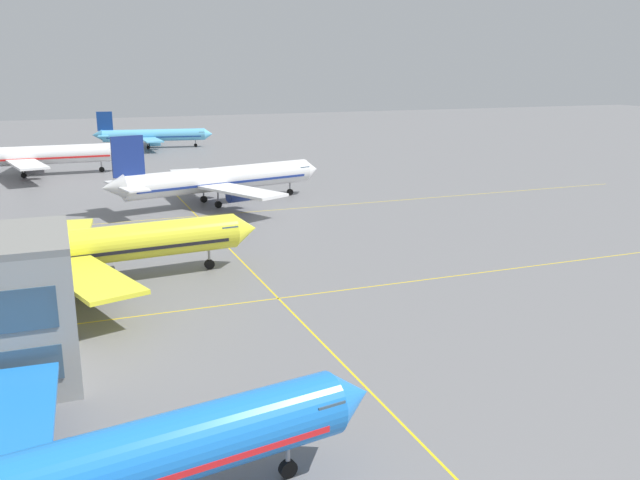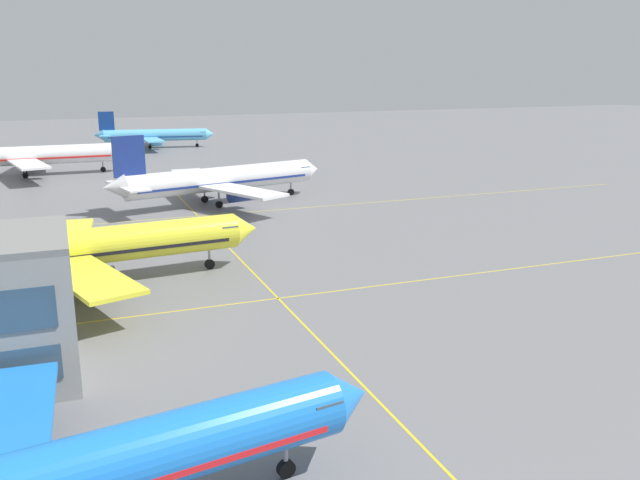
{
  "view_description": "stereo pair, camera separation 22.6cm",
  "coord_description": "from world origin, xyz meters",
  "px_view_note": "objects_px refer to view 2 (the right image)",
  "views": [
    {
      "loc": [
        -19.73,
        -22.73,
        23.08
      ],
      "look_at": [
        5.77,
        42.82,
        4.89
      ],
      "focal_mm": 38.02,
      "sensor_mm": 36.0,
      "label": 1
    },
    {
      "loc": [
        -19.52,
        -22.82,
        23.08
      ],
      "look_at": [
        5.77,
        42.82,
        4.89
      ],
      "focal_mm": 38.02,
      "sensor_mm": 36.0,
      "label": 2
    }
  ],
  "objects_px": {
    "airliner_second_row": "(79,248)",
    "airliner_far_left_stand": "(32,156)",
    "airliner_far_right_stand": "(154,135)",
    "airliner_third_row": "(219,179)"
  },
  "relations": [
    {
      "from": "airliner_third_row",
      "to": "airliner_far_right_stand",
      "type": "bearing_deg",
      "value": 89.42
    },
    {
      "from": "airliner_second_row",
      "to": "airliner_far_right_stand",
      "type": "relative_size",
      "value": 1.18
    },
    {
      "from": "airliner_far_left_stand",
      "to": "airliner_far_right_stand",
      "type": "height_order",
      "value": "airliner_far_left_stand"
    },
    {
      "from": "airliner_far_left_stand",
      "to": "airliner_third_row",
      "type": "bearing_deg",
      "value": -55.73
    },
    {
      "from": "airliner_third_row",
      "to": "airliner_far_right_stand",
      "type": "relative_size",
      "value": 1.18
    },
    {
      "from": "airliner_far_left_stand",
      "to": "airliner_far_right_stand",
      "type": "bearing_deg",
      "value": 53.39
    },
    {
      "from": "airliner_second_row",
      "to": "airliner_third_row",
      "type": "bearing_deg",
      "value": 58.15
    },
    {
      "from": "airliner_second_row",
      "to": "airliner_far_left_stand",
      "type": "bearing_deg",
      "value": 94.58
    },
    {
      "from": "airliner_far_right_stand",
      "to": "airliner_far_left_stand",
      "type": "bearing_deg",
      "value": -126.61
    },
    {
      "from": "airliner_second_row",
      "to": "airliner_far_left_stand",
      "type": "xyz_separation_m",
      "value": [
        -6.67,
        83.25,
        0.05
      ]
    }
  ]
}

